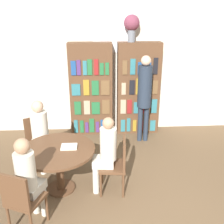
# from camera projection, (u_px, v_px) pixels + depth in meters

# --- Properties ---
(wall_back) EXTENTS (6.40, 0.07, 3.00)m
(wall_back) POSITION_uv_depth(u_px,v_px,m) (114.00, 66.00, 5.82)
(wall_back) COLOR beige
(wall_back) RESTS_ON ground_plane
(bookshelf_left) EXTENTS (0.93, 0.34, 2.04)m
(bookshelf_left) POSITION_uv_depth(u_px,v_px,m) (91.00, 90.00, 5.79)
(bookshelf_left) COLOR brown
(bookshelf_left) RESTS_ON ground_plane
(bookshelf_right) EXTENTS (0.93, 0.34, 2.04)m
(bookshelf_right) POSITION_uv_depth(u_px,v_px,m) (138.00, 89.00, 5.85)
(bookshelf_right) COLOR brown
(bookshelf_right) RESTS_ON ground_plane
(flower_vase) EXTENTS (0.32, 0.32, 0.54)m
(flower_vase) POSITION_uv_depth(u_px,v_px,m) (132.00, 25.00, 5.33)
(flower_vase) COLOR slate
(flower_vase) RESTS_ON bookshelf_right
(reading_table) EXTENTS (1.12, 1.12, 0.73)m
(reading_table) POSITION_uv_depth(u_px,v_px,m) (59.00, 157.00, 3.99)
(reading_table) COLOR brown
(reading_table) RESTS_ON ground_plane
(chair_near_camera) EXTENTS (0.52, 0.52, 0.91)m
(chair_near_camera) POSITION_uv_depth(u_px,v_px,m) (22.00, 199.00, 3.23)
(chair_near_camera) COLOR brown
(chair_near_camera) RESTS_ON ground_plane
(chair_left_side) EXTENTS (0.55, 0.55, 0.91)m
(chair_left_side) POSITION_uv_depth(u_px,v_px,m) (39.00, 139.00, 4.71)
(chair_left_side) COLOR brown
(chair_left_side) RESTS_ON ground_plane
(chair_far_side) EXTENTS (0.43, 0.43, 0.91)m
(chair_far_side) POSITION_uv_depth(u_px,v_px,m) (117.00, 162.00, 3.99)
(chair_far_side) COLOR brown
(chair_far_side) RESTS_ON ground_plane
(seated_reader_left) EXTENTS (0.41, 0.42, 1.28)m
(seated_reader_left) POSITION_uv_depth(u_px,v_px,m) (41.00, 131.00, 4.49)
(seated_reader_left) COLOR beige
(seated_reader_left) RESTS_ON ground_plane
(seated_reader_right) EXTENTS (0.37, 0.27, 1.25)m
(seated_reader_right) POSITION_uv_depth(u_px,v_px,m) (105.00, 151.00, 3.93)
(seated_reader_right) COLOR beige
(seated_reader_right) RESTS_ON ground_plane
(seated_reader_back) EXTENTS (0.36, 0.40, 1.27)m
(seated_reader_back) POSITION_uv_depth(u_px,v_px,m) (29.00, 176.00, 3.31)
(seated_reader_back) COLOR beige
(seated_reader_back) RESTS_ON ground_plane
(librarian_standing) EXTENTS (0.29, 0.56, 1.85)m
(librarian_standing) POSITION_uv_depth(u_px,v_px,m) (145.00, 91.00, 5.34)
(librarian_standing) COLOR #232D3D
(librarian_standing) RESTS_ON ground_plane
(open_book_on_table) EXTENTS (0.24, 0.18, 0.03)m
(open_book_on_table) POSITION_uv_depth(u_px,v_px,m) (69.00, 147.00, 3.97)
(open_book_on_table) COLOR silver
(open_book_on_table) RESTS_ON reading_table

